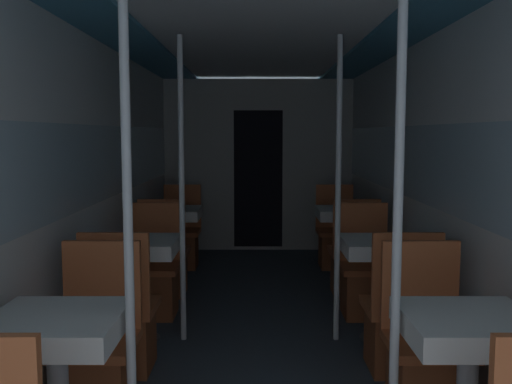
{
  "coord_description": "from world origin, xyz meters",
  "views": [
    {
      "loc": [
        -0.03,
        -1.58,
        1.55
      ],
      "look_at": [
        -0.04,
        3.12,
        1.06
      ],
      "focal_mm": 40.0,
      "sensor_mm": 36.0,
      "label": 1
    }
  ],
  "objects_px": {
    "chair_left_far_1": "(155,282)",
    "chair_left_near_2": "(166,266)",
    "support_pole_right_0": "(398,232)",
    "dining_table_right_0": "(470,339)",
    "chair_right_far_0": "(428,367)",
    "dining_table_right_2": "(345,219)",
    "dining_table_left_0": "(57,339)",
    "chair_right_near_2": "(354,266)",
    "dining_table_left_2": "(174,219)",
    "chair_right_far_2": "(337,243)",
    "chair_left_near_1": "(123,328)",
    "support_pole_left_1": "(183,191)",
    "chair_left_far_0": "(97,367)",
    "chair_left_far_2": "(182,243)",
    "dining_table_right_1": "(382,254)",
    "support_pole_left_0": "(129,232)",
    "dining_table_left_1": "(140,254)",
    "chair_right_near_1": "(400,328)",
    "chair_right_far_1": "(366,282)"
  },
  "relations": [
    {
      "from": "dining_table_right_1",
      "to": "support_pole_left_0",
      "type": "bearing_deg",
      "value": -129.87
    },
    {
      "from": "chair_left_near_1",
      "to": "chair_right_near_2",
      "type": "relative_size",
      "value": 1.0
    },
    {
      "from": "chair_left_far_1",
      "to": "chair_right_near_2",
      "type": "distance_m",
      "value": 1.9
    },
    {
      "from": "dining_table_left_0",
      "to": "dining_table_right_2",
      "type": "bearing_deg",
      "value": 63.01
    },
    {
      "from": "chair_left_far_1",
      "to": "chair_left_near_2",
      "type": "xyz_separation_m",
      "value": [
        0.0,
        0.61,
        0.0
      ]
    },
    {
      "from": "dining_table_right_2",
      "to": "chair_right_far_2",
      "type": "relative_size",
      "value": 0.81
    },
    {
      "from": "support_pole_left_1",
      "to": "chair_right_far_2",
      "type": "height_order",
      "value": "support_pole_left_1"
    },
    {
      "from": "chair_left_near_2",
      "to": "dining_table_left_2",
      "type": "bearing_deg",
      "value": 90.0
    },
    {
      "from": "dining_table_left_2",
      "to": "chair_right_near_1",
      "type": "height_order",
      "value": "chair_right_near_1"
    },
    {
      "from": "support_pole_left_0",
      "to": "dining_table_right_0",
      "type": "xyz_separation_m",
      "value": [
        1.47,
        -0.0,
        -0.47
      ]
    },
    {
      "from": "dining_table_left_1",
      "to": "chair_right_far_1",
      "type": "relative_size",
      "value": 0.81
    },
    {
      "from": "chair_right_far_1",
      "to": "dining_table_left_0",
      "type": "bearing_deg",
      "value": 52.5
    },
    {
      "from": "support_pole_left_0",
      "to": "chair_right_far_2",
      "type": "relative_size",
      "value": 2.38
    },
    {
      "from": "chair_left_far_2",
      "to": "dining_table_right_2",
      "type": "distance_m",
      "value": 1.92
    },
    {
      "from": "dining_table_left_1",
      "to": "dining_table_right_0",
      "type": "xyz_separation_m",
      "value": [
        1.8,
        -1.76,
        0.0
      ]
    },
    {
      "from": "dining_table_left_0",
      "to": "chair_left_far_1",
      "type": "relative_size",
      "value": 0.81
    },
    {
      "from": "chair_left_near_1",
      "to": "chair_right_far_1",
      "type": "height_order",
      "value": "same"
    },
    {
      "from": "dining_table_right_0",
      "to": "chair_right_far_2",
      "type": "xyz_separation_m",
      "value": [
        0.0,
        4.11,
        -0.37
      ]
    },
    {
      "from": "dining_table_left_0",
      "to": "chair_left_far_1",
      "type": "bearing_deg",
      "value": 90.0
    },
    {
      "from": "chair_right_far_0",
      "to": "dining_table_right_2",
      "type": "height_order",
      "value": "chair_right_far_0"
    },
    {
      "from": "support_pole_left_0",
      "to": "chair_left_far_2",
      "type": "relative_size",
      "value": 2.38
    },
    {
      "from": "dining_table_left_0",
      "to": "chair_left_far_0",
      "type": "distance_m",
      "value": 0.68
    },
    {
      "from": "chair_left_near_1",
      "to": "dining_table_right_0",
      "type": "distance_m",
      "value": 2.18
    },
    {
      "from": "chair_left_near_2",
      "to": "chair_right_near_1",
      "type": "bearing_deg",
      "value": -44.48
    },
    {
      "from": "dining_table_right_0",
      "to": "chair_right_far_0",
      "type": "relative_size",
      "value": 0.81
    },
    {
      "from": "dining_table_left_0",
      "to": "dining_table_right_2",
      "type": "height_order",
      "value": "same"
    },
    {
      "from": "chair_right_far_2",
      "to": "chair_left_near_1",
      "type": "bearing_deg",
      "value": 58.38
    },
    {
      "from": "chair_right_far_0",
      "to": "dining_table_right_1",
      "type": "bearing_deg",
      "value": -90.0
    },
    {
      "from": "dining_table_right_0",
      "to": "support_pole_right_0",
      "type": "relative_size",
      "value": 0.34
    },
    {
      "from": "dining_table_left_0",
      "to": "chair_right_far_2",
      "type": "xyz_separation_m",
      "value": [
        1.8,
        4.11,
        -0.37
      ]
    },
    {
      "from": "dining_table_left_0",
      "to": "support_pole_left_0",
      "type": "bearing_deg",
      "value": 0.0
    },
    {
      "from": "dining_table_left_0",
      "to": "chair_right_far_2",
      "type": "distance_m",
      "value": 4.5
    },
    {
      "from": "dining_table_right_1",
      "to": "chair_right_near_1",
      "type": "height_order",
      "value": "chair_right_near_1"
    },
    {
      "from": "dining_table_left_0",
      "to": "chair_left_far_2",
      "type": "relative_size",
      "value": 0.81
    },
    {
      "from": "chair_left_far_2",
      "to": "chair_right_near_2",
      "type": "height_order",
      "value": "same"
    },
    {
      "from": "dining_table_right_1",
      "to": "chair_right_far_1",
      "type": "distance_m",
      "value": 0.68
    },
    {
      "from": "support_pole_left_0",
      "to": "chair_right_far_0",
      "type": "height_order",
      "value": "support_pole_left_0"
    },
    {
      "from": "support_pole_left_1",
      "to": "chair_right_far_2",
      "type": "distance_m",
      "value": 2.89
    },
    {
      "from": "dining_table_left_1",
      "to": "chair_right_near_1",
      "type": "relative_size",
      "value": 0.81
    },
    {
      "from": "support_pole_left_1",
      "to": "dining_table_right_0",
      "type": "relative_size",
      "value": 2.95
    },
    {
      "from": "chair_left_near_1",
      "to": "chair_right_far_0",
      "type": "bearing_deg",
      "value": -18.75
    },
    {
      "from": "dining_table_left_1",
      "to": "chair_left_near_2",
      "type": "xyz_separation_m",
      "value": [
        -0.0,
        1.19,
        -0.37
      ]
    },
    {
      "from": "chair_left_far_2",
      "to": "chair_right_near_2",
      "type": "distance_m",
      "value": 2.14
    },
    {
      "from": "dining_table_right_2",
      "to": "support_pole_right_0",
      "type": "bearing_deg",
      "value": -95.24
    },
    {
      "from": "chair_left_far_1",
      "to": "chair_right_near_1",
      "type": "relative_size",
      "value": 1.0
    },
    {
      "from": "support_pole_right_0",
      "to": "dining_table_right_0",
      "type": "bearing_deg",
      "value": -0.0
    },
    {
      "from": "dining_table_left_0",
      "to": "chair_left_near_2",
      "type": "bearing_deg",
      "value": 90.0
    },
    {
      "from": "chair_left_far_0",
      "to": "chair_right_near_2",
      "type": "height_order",
      "value": "same"
    },
    {
      "from": "chair_right_far_2",
      "to": "dining_table_right_2",
      "type": "bearing_deg",
      "value": 90.0
    },
    {
      "from": "chair_left_near_1",
      "to": "chair_right_far_1",
      "type": "distance_m",
      "value": 2.14
    }
  ]
}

